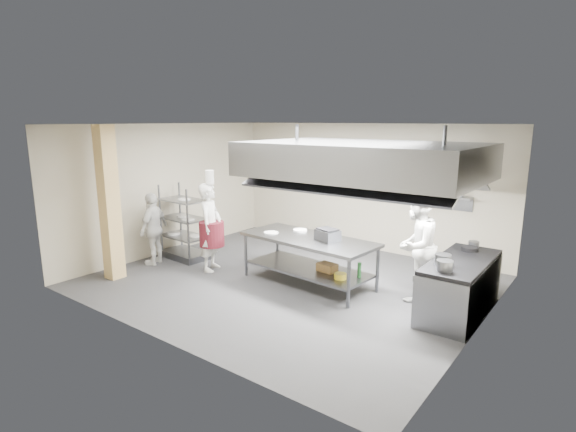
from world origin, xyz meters
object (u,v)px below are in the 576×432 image
Objects in this scene: chef_head at (210,227)px; chef_line at (416,246)px; chef_plating at (154,229)px; griddle at (328,235)px; pass_rack at (184,222)px; stockpot at (443,260)px; island at (308,261)px; cooking_range at (460,288)px.

chef_line reaches higher than chef_head.
chef_plating reaches higher than griddle.
griddle is at bearing -70.34° from chef_line.
griddle is (3.76, 1.03, 0.23)m from chef_plating.
pass_rack reaches higher than stockpot.
chef_line is 4.69× the size of griddle.
pass_rack is at bearing -177.56° from stockpot.
chef_head is 4.46× the size of griddle.
griddle is at bearing -101.51° from chef_head.
chef_head reaches higher than pass_rack.
stockpot is at bearing 2.73° from island.
chef_line is at bearing 12.89° from pass_rack.
cooking_range is 1.04× the size of chef_line.
chef_head is 4.11m from chef_line.
chef_head reaches higher than island.
pass_rack is 1.12m from chef_head.
chef_plating is at bearing -103.01° from pass_rack.
chef_head reaches higher than chef_plating.
cooking_range is at bearing 82.51° from chef_line.
chef_head is 0.95× the size of chef_line.
pass_rack is 6.79× the size of stockpot.
griddle is at bearing -172.02° from cooking_range.
chef_line is at bearing 34.94° from griddle.
stockpot is at bearing 50.82° from chef_line.
chef_line reaches higher than cooking_range.
chef_head is 7.47× the size of stockpot.
chef_line is 1.57m from griddle.
chef_line is 5.47m from chef_plating.
cooking_range is at bearing 69.75° from stockpot.
pass_rack reaches higher than island.
island is at bearing -72.71° from chef_line.
chef_head is 1.37m from chef_plating.
chef_plating is 3.91m from griddle.
island is 1.58× the size of pass_rack.
pass_rack is 5.93m from cooking_range.
pass_rack is 1.06× the size of chef_plating.
chef_line is (-0.82, 0.14, 0.54)m from cooking_range.
cooking_range is (5.88, 0.68, -0.41)m from pass_rack.
island is 1.67× the size of chef_plating.
pass_rack is 0.91× the size of chef_head.
chef_plating reaches higher than cooking_range.
cooking_range is 6.24m from chef_plating.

